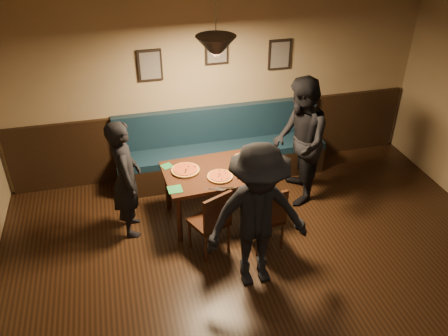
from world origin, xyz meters
The scene contains 22 objects.
ceiling centered at (0.00, 0.00, 2.80)m, with size 7.00×7.00×0.00m, color silver.
wall_back centered at (0.00, 3.50, 1.40)m, with size 6.00×6.00×0.00m, color #8C704F.
wainscot centered at (0.00, 3.47, 0.50)m, with size 5.88×0.06×1.00m, color black.
booth_bench centered at (0.00, 3.20, 0.50)m, with size 3.00×0.60×1.00m, color #0F232D, non-canonical shape.
picture_left centered at (-0.90, 3.47, 1.70)m, with size 0.32×0.04×0.42m, color black.
picture_center centered at (0.00, 3.47, 1.85)m, with size 0.32×0.04×0.42m, color black.
picture_right centered at (0.90, 3.47, 1.70)m, with size 0.32×0.04×0.42m, color black.
pendant_lamp centered at (-0.29, 2.28, 2.25)m, with size 0.44×0.44×0.25m, color black.
dining_table centered at (-0.29, 2.28, 0.35)m, with size 1.31×0.84×0.70m, color black.
chair_near_left centered at (-0.54, 1.67, 0.43)m, with size 0.38×0.38×0.87m, color black, non-canonical shape.
chair_near_right centered at (0.12, 1.60, 0.42)m, with size 0.38×0.38×0.85m, color black, non-canonical shape.
diner_left centered at (-1.40, 2.27, 0.76)m, with size 0.55×0.36×1.52m, color black.
diner_right centered at (0.85, 2.43, 0.87)m, with size 0.84×0.66×1.74m, color black.
diner_front centered at (-0.15, 1.07, 0.84)m, with size 1.09×0.63×1.69m, color black.
pizza_a centered at (-0.67, 2.35, 0.72)m, with size 0.35×0.35×0.04m, color orange.
pizza_b centered at (-0.29, 2.11, 0.72)m, with size 0.31×0.31×0.04m, color gold.
pizza_c centered at (0.12, 2.43, 0.72)m, with size 0.32×0.32×0.04m, color #C86B25.
soda_glass centered at (0.27, 1.93, 0.78)m, with size 0.07×0.07×0.16m, color black.
tabasco_bottle centered at (0.22, 2.25, 0.77)m, with size 0.03×0.03×0.12m, color #921E04.
napkin_a centered at (-0.88, 2.53, 0.71)m, with size 0.13×0.13×0.01m, color #1B6731.
napkin_b centered at (-0.86, 1.99, 0.71)m, with size 0.17×0.17×0.01m, color #1C6C31.
cutlery_set centered at (-0.35, 1.88, 0.70)m, with size 0.02×0.21×0.00m, color silver.
Camera 1 is at (-1.40, -2.46, 3.77)m, focal length 37.22 mm.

